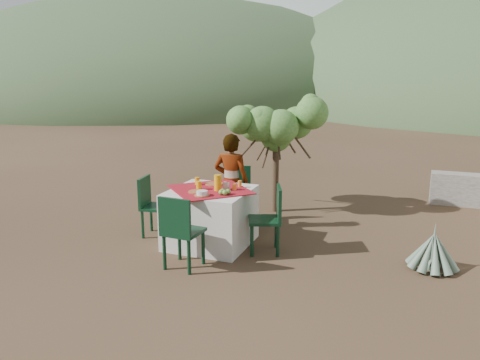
% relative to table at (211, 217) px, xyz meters
% --- Properties ---
extents(ground, '(160.00, 160.00, 0.00)m').
position_rel_table_xyz_m(ground, '(0.50, -0.11, -0.38)').
color(ground, '#342617').
rests_on(ground, ground).
extents(table, '(1.30, 1.30, 0.76)m').
position_rel_table_xyz_m(table, '(0.00, 0.00, 0.00)').
color(table, silver).
rests_on(table, ground).
extents(chair_far, '(0.49, 0.49, 0.87)m').
position_rel_table_xyz_m(chair_far, '(-0.00, 0.98, 0.10)').
color(chair_far, black).
rests_on(chair_far, ground).
extents(chair_near, '(0.44, 0.44, 0.89)m').
position_rel_table_xyz_m(chair_near, '(0.01, -0.89, 0.11)').
color(chair_near, black).
rests_on(chair_near, ground).
extents(chair_left, '(0.45, 0.45, 0.84)m').
position_rel_table_xyz_m(chair_left, '(-0.92, 0.03, 0.09)').
color(chair_left, black).
rests_on(chair_left, ground).
extents(chair_right, '(0.51, 0.51, 0.86)m').
position_rel_table_xyz_m(chair_right, '(0.83, 0.00, 0.10)').
color(chair_right, black).
rests_on(chair_right, ground).
extents(person, '(0.53, 0.36, 1.42)m').
position_rel_table_xyz_m(person, '(0.04, 0.66, 0.33)').
color(person, '#8C6651').
rests_on(person, ground).
extents(shrub_tree, '(1.43, 1.40, 1.68)m').
position_rel_table_xyz_m(shrub_tree, '(0.43, 1.83, 0.95)').
color(shrub_tree, '#4D3726').
rests_on(shrub_tree, ground).
extents(agave, '(0.60, 0.60, 0.64)m').
position_rel_table_xyz_m(agave, '(2.78, 0.16, -0.17)').
color(agave, slate).
rests_on(agave, ground).
extents(hill_near_left, '(40.00, 40.00, 16.00)m').
position_rel_table_xyz_m(hill_near_left, '(-17.50, 29.89, -0.38)').
color(hill_near_left, '#36502D').
rests_on(hill_near_left, ground).
extents(hill_far_center, '(60.00, 60.00, 24.00)m').
position_rel_table_xyz_m(hill_far_center, '(-3.50, 51.89, -0.38)').
color(hill_far_center, slate).
rests_on(hill_far_center, ground).
extents(plate_far, '(0.25, 0.25, 0.01)m').
position_rel_table_xyz_m(plate_far, '(-0.06, 0.26, 0.39)').
color(plate_far, brown).
rests_on(plate_far, table).
extents(plate_near, '(0.22, 0.22, 0.01)m').
position_rel_table_xyz_m(plate_near, '(-0.09, -0.21, 0.39)').
color(plate_near, brown).
rests_on(plate_near, table).
extents(glass_far, '(0.06, 0.06, 0.10)m').
position_rel_table_xyz_m(glass_far, '(-0.27, 0.17, 0.43)').
color(glass_far, orange).
rests_on(glass_far, table).
extents(glass_near, '(0.07, 0.07, 0.11)m').
position_rel_table_xyz_m(glass_near, '(-0.13, -0.08, 0.44)').
color(glass_near, orange).
rests_on(glass_near, table).
extents(juice_pitcher, '(0.09, 0.09, 0.21)m').
position_rel_table_xyz_m(juice_pitcher, '(0.12, -0.03, 0.49)').
color(juice_pitcher, orange).
rests_on(juice_pitcher, table).
extents(bowl_plate, '(0.19, 0.19, 0.01)m').
position_rel_table_xyz_m(bowl_plate, '(0.04, -0.35, 0.39)').
color(bowl_plate, brown).
rests_on(bowl_plate, table).
extents(white_bowl, '(0.14, 0.14, 0.05)m').
position_rel_table_xyz_m(white_bowl, '(0.04, -0.35, 0.42)').
color(white_bowl, silver).
rests_on(white_bowl, bowl_plate).
extents(jar_left, '(0.05, 0.05, 0.09)m').
position_rel_table_xyz_m(jar_left, '(0.32, 0.06, 0.43)').
color(jar_left, orange).
rests_on(jar_left, table).
extents(jar_right, '(0.05, 0.05, 0.08)m').
position_rel_table_xyz_m(jar_right, '(0.32, 0.26, 0.42)').
color(jar_right, orange).
rests_on(jar_right, table).
extents(napkin_holder, '(0.08, 0.06, 0.10)m').
position_rel_table_xyz_m(napkin_holder, '(0.21, 0.06, 0.43)').
color(napkin_holder, silver).
rests_on(napkin_holder, table).
extents(fruit_cluster, '(0.14, 0.13, 0.07)m').
position_rel_table_xyz_m(fruit_cluster, '(0.28, -0.20, 0.42)').
color(fruit_cluster, '#689B38').
rests_on(fruit_cluster, table).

